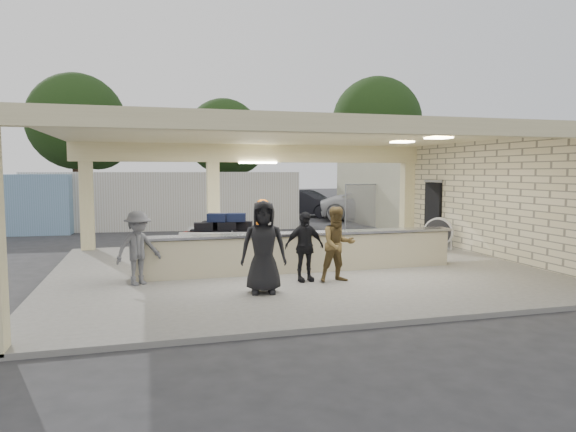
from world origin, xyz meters
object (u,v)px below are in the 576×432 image
object	(u,v)px
drum_fan	(439,232)
car_white_a	(375,206)
passenger_c	(138,248)
container_white	(167,200)
passenger_b	(304,247)
passenger_d	(264,247)
car_white_b	(418,205)
passenger_a	(338,244)
baggage_counter	(301,252)
baggage_handler	(261,232)
luggage_cart	(223,235)
car_dark	(306,203)

from	to	relation	value
drum_fan	car_white_a	distance (m)	10.54
passenger_c	container_white	xyz separation A→B (m)	(1.08, 12.22, 0.36)
passenger_b	passenger_d	world-z (taller)	passenger_d
passenger_c	container_white	bearing A→B (deg)	56.05
passenger_d	car_white_b	xyz separation A→B (m)	(12.67, 16.09, -0.40)
passenger_a	passenger_d	bearing A→B (deg)	-164.15
baggage_counter	passenger_d	distance (m)	2.46
baggage_handler	passenger_a	world-z (taller)	baggage_handler
passenger_b	luggage_cart	bearing A→B (deg)	106.78
container_white	passenger_d	bearing A→B (deg)	-78.34
passenger_c	passenger_d	world-z (taller)	passenger_d
drum_fan	car_white_b	distance (m)	13.20
car_dark	car_white_a	bearing A→B (deg)	-95.75
car_white_b	container_white	distance (m)	14.30
baggage_counter	car_white_a	world-z (taller)	car_white_a
drum_fan	passenger_d	distance (m)	8.00
car_dark	container_white	size ratio (longest dim) A/B	0.39
baggage_handler	container_white	bearing A→B (deg)	-137.47
passenger_d	drum_fan	bearing A→B (deg)	44.29
passenger_b	car_white_b	distance (m)	19.11
passenger_c	car_white_a	world-z (taller)	passenger_c
luggage_cart	passenger_c	xyz separation A→B (m)	(-2.25, -2.76, 0.11)
luggage_cart	passenger_a	distance (m)	4.18
baggage_counter	car_white_b	size ratio (longest dim) A/B	2.00
car_white_b	passenger_d	bearing A→B (deg)	142.48
baggage_handler	car_white_a	xyz separation A→B (m)	(8.64, 11.34, -0.18)
car_white_a	car_white_b	xyz separation A→B (m)	(3.39, 1.56, -0.14)
baggage_handler	car_white_a	bearing A→B (deg)	174.15
passenger_a	car_white_b	distance (m)	18.89
drum_fan	passenger_b	xyz separation A→B (m)	(-5.58, -3.45, 0.25)
baggage_handler	passenger_d	size ratio (longest dim) A/B	0.92
passenger_d	container_white	size ratio (longest dim) A/B	0.16
container_white	car_white_a	bearing A→B (deg)	10.28
baggage_counter	baggage_handler	world-z (taller)	baggage_handler
baggage_counter	passenger_b	world-z (taller)	passenger_b
drum_fan	car_dark	world-z (taller)	car_dark
car_white_b	car_dark	world-z (taller)	car_dark
luggage_cart	passenger_b	xyz separation A→B (m)	(1.37, -3.37, 0.09)
luggage_cart	passenger_a	world-z (taller)	passenger_a
baggage_handler	luggage_cart	bearing A→B (deg)	-108.30
luggage_cart	passenger_c	distance (m)	3.56
drum_fan	passenger_a	bearing A→B (deg)	-100.94
drum_fan	baggage_handler	distance (m)	6.19
passenger_b	passenger_d	bearing A→B (deg)	-148.33
passenger_a	passenger_b	xyz separation A→B (m)	(-0.71, 0.25, -0.06)
baggage_counter	container_white	bearing A→B (deg)	103.43
baggage_handler	baggage_counter	bearing A→B (deg)	62.78
passenger_b	passenger_a	bearing A→B (deg)	-24.69
luggage_cart	baggage_handler	size ratio (longest dim) A/B	1.44
baggage_counter	luggage_cart	bearing A→B (deg)	125.68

